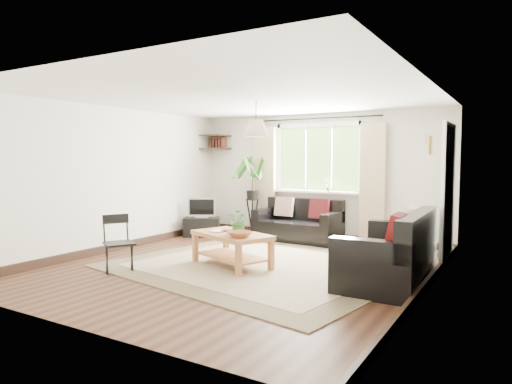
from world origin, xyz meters
The scene contains 24 objects.
floor centered at (0.00, 0.00, 0.00)m, with size 5.50×5.50×0.00m, color black.
ceiling centered at (0.00, 0.00, 2.40)m, with size 5.50×5.50×0.00m, color white.
wall_back centered at (0.00, 2.75, 1.20)m, with size 5.00×0.02×2.40m, color silver.
wall_front centered at (0.00, -2.75, 1.20)m, with size 5.00×0.02×2.40m, color silver.
wall_left centered at (-2.50, 0.00, 1.20)m, with size 0.02×5.50×2.40m, color silver.
wall_right centered at (2.50, 0.00, 1.20)m, with size 0.02×5.50×2.40m, color silver.
rug centered at (0.23, 0.19, 0.01)m, with size 3.89×3.33×0.02m, color beige.
window centered at (0.00, 2.71, 1.55)m, with size 2.50×0.16×2.16m, color white, non-canonical shape.
door centered at (2.47, 1.70, 1.00)m, with size 0.06×0.96×2.06m, color silver.
corner_shelf centered at (-2.25, 2.50, 1.89)m, with size 0.50×0.50×0.34m, color black, non-canonical shape.
pendant_lamp centered at (0.00, 0.40, 2.05)m, with size 0.36×0.36×0.54m, color beige, non-canonical shape.
wall_sconce centered at (2.43, 0.30, 1.74)m, with size 0.12×0.12×0.28m, color beige, non-canonical shape.
sofa_back centered at (-0.22, 2.29, 0.37)m, with size 1.58×0.79×0.74m, color black, non-canonical shape.
sofa_right centered at (1.99, 0.28, 0.43)m, with size 0.91×1.81×0.85m, color black, non-canonical shape.
coffee_table centered at (-0.14, -0.05, 0.24)m, with size 1.19×0.65×0.49m, color olive, non-canonical shape.
table_plant centered at (-0.02, -0.04, 0.66)m, with size 0.32×0.28×0.35m, color #2A6126.
bowl centered at (0.15, -0.27, 0.53)m, with size 0.31×0.31×0.08m, color #A15B37.
book_a centered at (-0.46, -0.04, 0.50)m, with size 0.18×0.24×0.02m, color silver.
book_b centered at (-0.31, 0.16, 0.50)m, with size 0.18×0.24×0.02m, color #513120.
tv_stand centered at (-2.08, 1.79, 0.19)m, with size 0.70×0.39×0.38m, color black.
tv centered at (-2.08, 1.79, 0.58)m, with size 0.54×0.18×0.41m, color #A5A5AA, non-canonical shape.
palm_stand centered at (-1.26, 2.38, 0.80)m, with size 0.62×0.62×1.61m, color black, non-canonical shape.
folding_chair centered at (-1.23, -1.13, 0.39)m, with size 0.40×0.40×0.78m, color black, non-canonical shape.
sill_plant centered at (0.25, 2.63, 1.06)m, with size 0.14×0.10×0.27m, color #2D6023.
Camera 1 is at (3.44, -5.40, 1.55)m, focal length 32.00 mm.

